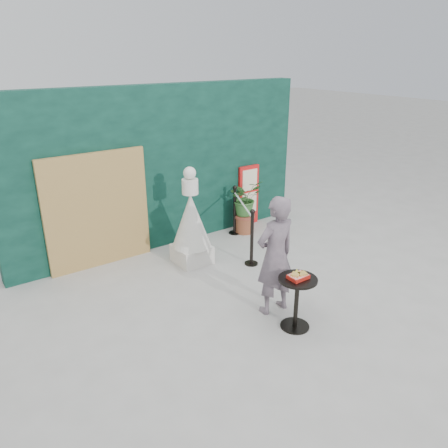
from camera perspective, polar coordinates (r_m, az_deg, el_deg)
ground at (r=6.48m, az=6.31°, el=-11.48°), size 60.00×60.00×0.00m
back_wall at (r=8.28m, az=-7.93°, el=7.29°), size 6.00×0.30×3.00m
bamboo_fence at (r=7.72m, az=-16.19°, el=1.65°), size 1.80×0.08×2.00m
woman at (r=6.13m, az=6.70°, el=-4.15°), size 0.64×0.43×1.75m
menu_board at (r=9.37m, az=3.23°, el=3.73°), size 0.50×0.07×1.30m
statue at (r=7.61m, az=-4.31°, el=-0.11°), size 0.68×0.68×1.75m
cafe_table at (r=5.98m, az=9.49°, el=-9.14°), size 0.52×0.52×0.75m
food_basket at (r=5.84m, az=9.67°, el=-6.68°), size 0.26×0.19×0.11m
planter at (r=8.93m, az=2.72°, el=2.81°), size 0.65×0.57×1.11m
stanchion_barrier at (r=8.25m, az=2.44°, el=0.06°), size 0.84×1.54×1.03m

